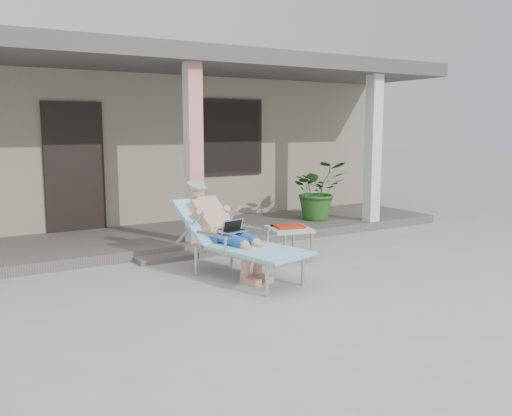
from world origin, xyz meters
TOP-DOWN VIEW (x-y plane):
  - ground at (0.00, 0.00)m, footprint 60.00×60.00m
  - house at (0.00, 6.50)m, footprint 10.40×5.40m
  - porch_deck at (0.00, 3.00)m, footprint 10.00×2.00m
  - porch_overhang at (0.00, 2.95)m, footprint 10.00×2.30m
  - porch_step at (0.00, 1.85)m, footprint 2.00×0.30m
  - lounger at (-0.17, 0.72)m, footprint 1.14×1.97m
  - side_table at (0.90, 0.97)m, footprint 0.67×0.67m
  - potted_palm at (2.78, 2.79)m, footprint 1.20×1.12m

SIDE VIEW (x-z plane):
  - ground at x=0.00m, z-range 0.00..0.00m
  - porch_step at x=0.00m, z-range 0.00..0.07m
  - porch_deck at x=0.00m, z-range 0.00..0.15m
  - side_table at x=0.90m, z-range 0.17..0.67m
  - potted_palm at x=2.78m, z-range 0.15..1.24m
  - lounger at x=-0.17m, z-range 0.14..1.38m
  - house at x=0.00m, z-range 0.02..3.32m
  - porch_overhang at x=0.00m, z-range 1.36..4.21m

